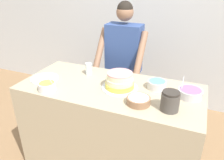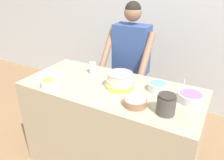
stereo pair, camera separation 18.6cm
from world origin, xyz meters
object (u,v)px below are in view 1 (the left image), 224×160
Objects in this scene: frosting_bowl_yellow at (47,86)px; frosting_bowl_purple at (190,93)px; drinking_glass at (89,69)px; stoneware_jar at (170,101)px; frosting_bowl_white at (139,100)px; cake at (120,81)px; person_baker at (124,58)px; ceramic_plate at (45,78)px; frosting_bowl_blue at (157,84)px.

frosting_bowl_yellow reaches higher than frosting_bowl_purple.
drinking_glass is 0.92m from stoneware_jar.
drinking_glass is (-0.62, 0.35, 0.03)m from frosting_bowl_white.
frosting_bowl_white is at bearing -29.52° from drinking_glass.
cake is at bearing 158.33° from stoneware_jar.
frosting_bowl_yellow is 0.95× the size of frosting_bowl_white.
frosting_bowl_purple is (0.81, -0.64, 0.02)m from person_baker.
stoneware_jar is at bearing -22.08° from drinking_glass.
drinking_glass is at bearing 37.63° from ceramic_plate.
person_baker is at bearing 107.30° from cake.
frosting_bowl_blue is (0.08, 0.31, 0.01)m from frosting_bowl_white.
frosting_bowl_yellow reaches higher than cake.
stoneware_jar reaches higher than drinking_glass.
person_baker is at bearing 131.33° from frosting_bowl_blue.
frosting_bowl_purple reaches higher than cake.
drinking_glass is at bearing 176.75° from frosting_bowl_blue.
frosting_bowl_blue is at bearing 12.17° from ceramic_plate.
frosting_bowl_white is (0.45, -0.91, 0.02)m from person_baker.
frosting_bowl_white is at bearing -5.22° from ceramic_plate.
cake reaches higher than drinking_glass.
frosting_bowl_blue is at bearing -48.67° from person_baker.
frosting_bowl_white is at bearing -63.63° from person_baker.
stoneware_jar reaches higher than frosting_bowl_white.
frosting_bowl_yellow reaches higher than frosting_bowl_white.
frosting_bowl_yellow is at bearing -173.67° from frosting_bowl_white.
frosting_bowl_purple reaches higher than stoneware_jar.
ceramic_plate is at bearing -167.83° from frosting_bowl_blue.
frosting_bowl_blue is (0.30, 0.12, -0.03)m from cake.
ceramic_plate is (-1.32, -0.18, -0.03)m from frosting_bowl_purple.
frosting_bowl_blue is (0.53, -0.60, 0.02)m from person_baker.
frosting_bowl_purple is at bearing 7.51° from cake.
frosting_bowl_yellow is 0.25m from ceramic_plate.
frosting_bowl_blue is 1.40× the size of drinking_glass.
cake is 0.74m from ceramic_plate.
person_baker reaches higher than stoneware_jar.
drinking_glass is 0.45× the size of ceramic_plate.
stoneware_jar is at bearing 5.15° from frosting_bowl_yellow.
frosting_bowl_white is 0.96m from ceramic_plate.
frosting_bowl_yellow is 1.15× the size of stoneware_jar.
stoneware_jar is (0.85, -0.35, 0.02)m from drinking_glass.
person_baker reaches higher than frosting_bowl_blue.
person_baker is 8.01× the size of frosting_bowl_purple.
cake is 0.49m from stoneware_jar.
ceramic_plate is at bearing -172.28° from cake.
person_baker is 0.76m from cake.
frosting_bowl_blue is 0.84× the size of frosting_bowl_purple.
person_baker is at bearing 127.10° from stoneware_jar.
frosting_bowl_white is (0.79, 0.09, -0.01)m from frosting_bowl_yellow.
person_baker is 13.39× the size of drinking_glass.
stoneware_jar is (0.23, 0.00, 0.04)m from frosting_bowl_white.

